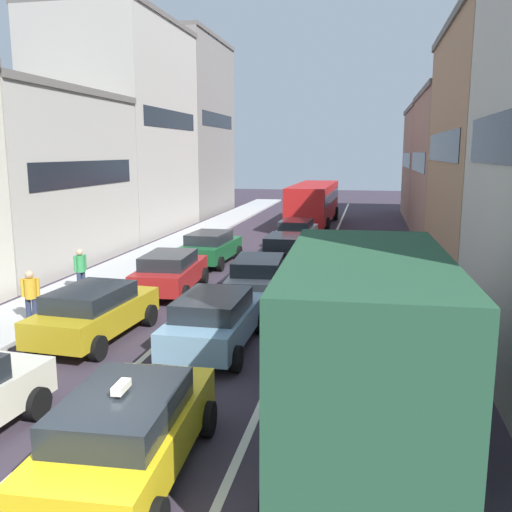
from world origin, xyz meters
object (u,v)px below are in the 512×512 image
(hatchback_centre_lane_third, at_px, (259,277))
(sedan_left_lane_third, at_px, (170,271))
(coupe_centre_lane_fourth, at_px, (286,250))
(pedestrian_mid_sidewalk, at_px, (31,294))
(sedan_left_lane_fourth, at_px, (210,247))
(sedan_centre_lane_second, at_px, (215,320))
(pedestrian_near_kerb, at_px, (81,268))
(removalist_box_truck, at_px, (363,339))
(wagon_right_lane_far, at_px, (356,264))
(taxi_centre_lane_front, at_px, (127,431))
(sedan_centre_lane_fifth, at_px, (296,232))
(sedan_right_lane_behind_truck, at_px, (352,298))
(wagon_left_lane_second, at_px, (94,311))
(bus_mid_queue_primary, at_px, (314,201))

(hatchback_centre_lane_third, height_order, sedan_left_lane_third, same)
(coupe_centre_lane_fourth, height_order, pedestrian_mid_sidewalk, pedestrian_mid_sidewalk)
(sedan_left_lane_third, relative_size, sedan_left_lane_fourth, 1.01)
(sedan_centre_lane_second, relative_size, pedestrian_near_kerb, 2.60)
(removalist_box_truck, distance_m, pedestrian_mid_sidewalk, 11.06)
(hatchback_centre_lane_third, distance_m, wagon_right_lane_far, 4.40)
(wagon_right_lane_far, bearing_deg, taxi_centre_lane_front, 169.73)
(sedan_centre_lane_fifth, bearing_deg, sedan_right_lane_behind_truck, -163.65)
(hatchback_centre_lane_third, relative_size, sedan_centre_lane_fifth, 1.01)
(removalist_box_truck, xyz_separation_m, sedan_right_lane_behind_truck, (-0.38, 7.25, -1.18))
(taxi_centre_lane_front, height_order, coupe_centre_lane_fourth, taxi_centre_lane_front)
(hatchback_centre_lane_third, bearing_deg, coupe_centre_lane_fourth, -5.35)
(removalist_box_truck, relative_size, pedestrian_near_kerb, 4.68)
(removalist_box_truck, distance_m, wagon_left_lane_second, 8.55)
(sedan_centre_lane_fifth, xyz_separation_m, sedan_right_lane_behind_truck, (3.42, -13.34, 0.00))
(removalist_box_truck, xyz_separation_m, pedestrian_near_kerb, (-10.14, 8.90, -1.03))
(sedan_left_lane_third, bearing_deg, sedan_left_lane_fourth, -3.30)
(sedan_left_lane_third, height_order, pedestrian_mid_sidewalk, pedestrian_mid_sidewalk)
(sedan_right_lane_behind_truck, xyz_separation_m, pedestrian_mid_sidewalk, (-9.34, -2.07, 0.15))
(wagon_left_lane_second, distance_m, pedestrian_near_kerb, 5.37)
(sedan_left_lane_third, height_order, coupe_centre_lane_fourth, same)
(pedestrian_mid_sidewalk, bearing_deg, sedan_centre_lane_fifth, 137.68)
(hatchback_centre_lane_third, relative_size, pedestrian_near_kerb, 2.66)
(removalist_box_truck, height_order, coupe_centre_lane_fourth, removalist_box_truck)
(sedan_left_lane_third, xyz_separation_m, bus_mid_queue_primary, (3.27, 19.79, 0.96))
(coupe_centre_lane_fourth, bearing_deg, wagon_right_lane_far, -128.57)
(sedan_centre_lane_second, relative_size, wagon_right_lane_far, 0.99)
(coupe_centre_lane_fourth, bearing_deg, sedan_centre_lane_fifth, 3.07)
(sedan_centre_lane_second, distance_m, hatchback_centre_lane_third, 5.21)
(sedan_left_lane_third, xyz_separation_m, sedan_left_lane_fourth, (-0.03, 5.42, 0.00))
(sedan_left_lane_third, relative_size, pedestrian_near_kerb, 2.65)
(sedan_centre_lane_second, height_order, sedan_left_lane_third, same)
(bus_mid_queue_primary, relative_size, pedestrian_mid_sidewalk, 6.36)
(sedan_left_lane_fourth, relative_size, wagon_right_lane_far, 1.00)
(hatchback_centre_lane_third, xyz_separation_m, sedan_left_lane_third, (-3.36, 0.24, 0.00))
(sedan_right_lane_behind_truck, bearing_deg, bus_mid_queue_primary, 8.88)
(taxi_centre_lane_front, distance_m, sedan_centre_lane_fifth, 22.30)
(coupe_centre_lane_fourth, bearing_deg, removalist_box_truck, -166.34)
(wagon_left_lane_second, height_order, pedestrian_mid_sidewalk, pedestrian_mid_sidewalk)
(wagon_right_lane_far, bearing_deg, pedestrian_near_kerb, 112.27)
(wagon_left_lane_second, distance_m, bus_mid_queue_primary, 25.41)
(taxi_centre_lane_front, bearing_deg, hatchback_centre_lane_third, -2.30)
(sedan_left_lane_fourth, height_order, bus_mid_queue_primary, bus_mid_queue_primary)
(removalist_box_truck, height_order, bus_mid_queue_primary, removalist_box_truck)
(pedestrian_mid_sidewalk, bearing_deg, taxi_centre_lane_front, 20.48)
(sedan_left_lane_third, xyz_separation_m, coupe_centre_lane_fourth, (3.50, 5.24, 0.00))
(wagon_left_lane_second, xyz_separation_m, sedan_left_lane_fourth, (0.20, 10.78, 0.00))
(wagon_right_lane_far, xyz_separation_m, bus_mid_queue_primary, (-3.37, 17.09, 0.96))
(bus_mid_queue_primary, bearing_deg, hatchback_centre_lane_third, -178.48)
(taxi_centre_lane_front, height_order, bus_mid_queue_primary, bus_mid_queue_primary)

